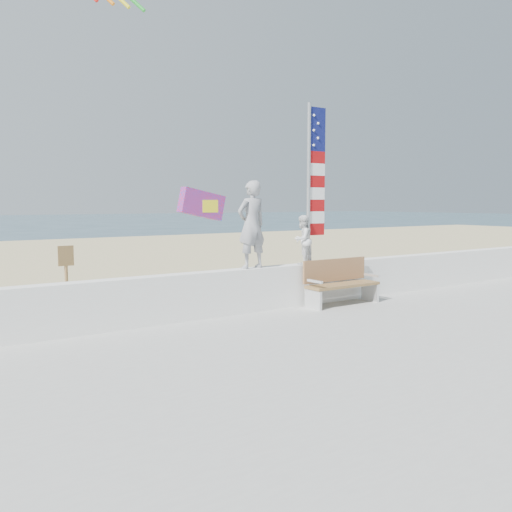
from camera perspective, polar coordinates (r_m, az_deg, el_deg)
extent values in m
plane|color=#294352|center=(9.67, 5.08, -8.92)|extent=(220.00, 220.00, 0.00)
cube|color=tan|center=(17.45, -13.97, -2.41)|extent=(90.00, 40.00, 0.08)
cube|color=white|center=(11.13, -1.43, -3.67)|extent=(30.00, 0.35, 0.90)
imported|color=gray|center=(11.11, -0.47, 3.32)|extent=(0.68, 0.46, 1.80)
imported|color=white|center=(11.93, 4.92, 1.72)|extent=(0.62, 0.55, 1.08)
cube|color=olive|center=(12.09, 9.14, -3.04)|extent=(1.80, 0.50, 0.06)
cube|color=#946540|center=(12.25, 8.29, -1.45)|extent=(1.80, 0.05, 0.50)
cube|color=silver|center=(11.57, 6.04, -4.59)|extent=(0.06, 0.50, 0.40)
cube|color=silver|center=(11.47, 6.22, -2.66)|extent=(0.06, 0.45, 0.05)
cube|color=silver|center=(12.72, 11.91, -3.75)|extent=(0.06, 0.50, 0.40)
cube|color=silver|center=(12.63, 12.11, -1.99)|extent=(0.06, 0.45, 0.05)
cylinder|color=silver|center=(12.01, 5.56, 7.53)|extent=(0.08, 0.08, 3.50)
cube|color=#0F1451|center=(12.26, 6.50, 13.10)|extent=(0.44, 0.02, 0.95)
cube|color=#9E0A0C|center=(12.17, 6.38, 2.82)|extent=(0.44, 0.02, 0.26)
cube|color=white|center=(12.16, 6.40, 4.06)|extent=(0.44, 0.02, 0.26)
cube|color=#9E0A0C|center=(12.16, 6.41, 5.30)|extent=(0.44, 0.02, 0.26)
cube|color=white|center=(12.16, 6.43, 6.55)|extent=(0.44, 0.02, 0.26)
cube|color=#9E0A0C|center=(12.17, 6.44, 7.79)|extent=(0.44, 0.02, 0.26)
cube|color=white|center=(12.18, 6.45, 9.04)|extent=(0.44, 0.02, 0.26)
cube|color=#9E0A0C|center=(12.20, 6.47, 10.28)|extent=(0.44, 0.02, 0.26)
sphere|color=white|center=(12.14, 6.09, 11.52)|extent=(0.06, 0.06, 0.06)
sphere|color=white|center=(12.23, 6.54, 12.23)|extent=(0.06, 0.06, 0.06)
sphere|color=white|center=(12.17, 6.10, 13.02)|extent=(0.06, 0.06, 0.06)
sphere|color=white|center=(12.27, 6.55, 13.71)|extent=(0.06, 0.06, 0.06)
sphere|color=white|center=(12.22, 6.12, 14.51)|extent=(0.06, 0.06, 0.06)
cube|color=red|center=(12.52, -5.76, 5.47)|extent=(1.13, 0.30, 0.78)
cube|color=#FFF11A|center=(12.59, -5.15, 5.25)|extent=(0.40, 0.30, 0.29)
cylinder|color=olive|center=(12.00, -19.31, -3.06)|extent=(0.07, 0.07, 1.20)
cube|color=olive|center=(11.90, -19.39, 0.02)|extent=(0.32, 0.03, 0.42)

